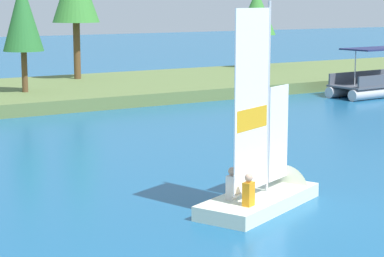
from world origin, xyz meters
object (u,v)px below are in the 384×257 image
at_px(shoreline_tree_midright, 257,12).
at_px(pontoon_boat, 375,84).
at_px(shoreline_tree_midleft, 22,16).
at_px(sailboat, 274,187).

bearing_deg(shoreline_tree_midright, pontoon_boat, -95.51).
distance_m(shoreline_tree_midright, pontoon_boat, 13.11).
bearing_deg(pontoon_boat, shoreline_tree_midleft, 153.94).
bearing_deg(shoreline_tree_midright, sailboat, -126.00).
bearing_deg(sailboat, pontoon_boat, 14.70).
distance_m(shoreline_tree_midleft, sailboat, 21.82).
xyz_separation_m(shoreline_tree_midleft, sailboat, (-0.88, -21.42, -4.06)).
height_order(shoreline_tree_midleft, sailboat, shoreline_tree_midleft).
height_order(shoreline_tree_midright, sailboat, shoreline_tree_midright).
relative_size(shoreline_tree_midright, sailboat, 0.94).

